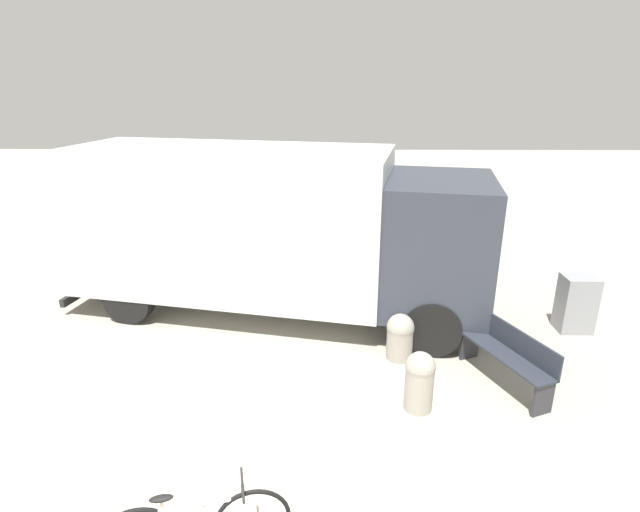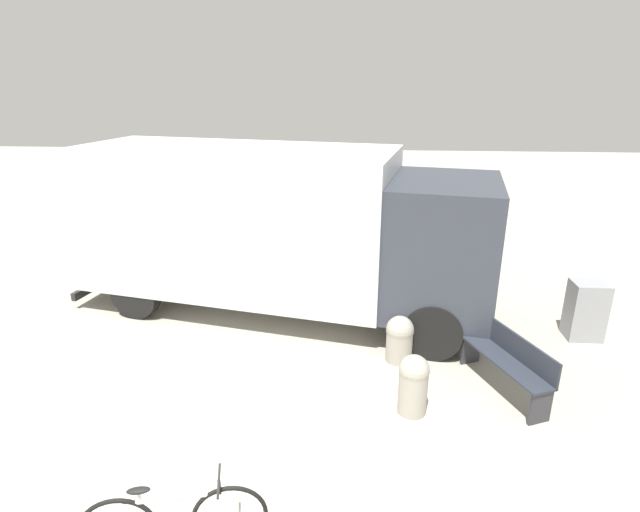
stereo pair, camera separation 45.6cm
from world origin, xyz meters
The scene contains 5 objects.
delivery_truck centered at (-0.53, 5.71, 1.79)m, with size 8.41×4.06×3.22m.
park_bench centered at (3.38, 3.12, 0.51)m, with size 1.03×1.74×0.90m.
bollard_near_bench centered at (1.92, 2.46, 0.48)m, with size 0.42×0.42×0.89m.
bollard_far_bench centered at (1.83, 3.83, 0.42)m, with size 0.46×0.46×0.80m.
utility_box centered at (5.21, 4.87, 0.54)m, with size 0.60×0.48×1.07m.
Camera 2 is at (1.06, -3.53, 4.44)m, focal length 28.00 mm.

